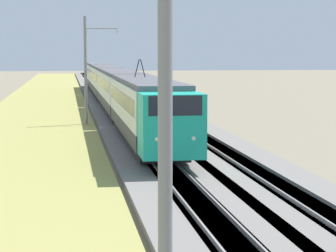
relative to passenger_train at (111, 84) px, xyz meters
The scene contains 8 objects.
ballast_main 11.64m from the passenger_train, behind, with size 240.00×4.40×0.30m.
ballast_adjacent 12.25m from the passenger_train, 161.55° to the right, with size 240.00×4.40×0.30m.
track_main 11.64m from the passenger_train, behind, with size 240.00×1.57×0.45m.
track_adjacent 12.25m from the passenger_train, 161.55° to the right, with size 240.00×1.57×0.45m.
grass_verge 13.61m from the passenger_train, 148.44° to the left, with size 240.00×9.26×0.12m.
passenger_train is the anchor object (origin of this frame).
catenary_mast_near 56.39m from the passenger_train, behind, with size 0.22×2.56×7.99m.
catenary_mast_mid 16.61m from the passenger_train, 169.74° to the left, with size 0.22×2.56×8.20m.
Camera 1 is at (-4.39, 4.44, 5.47)m, focal length 70.00 mm.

